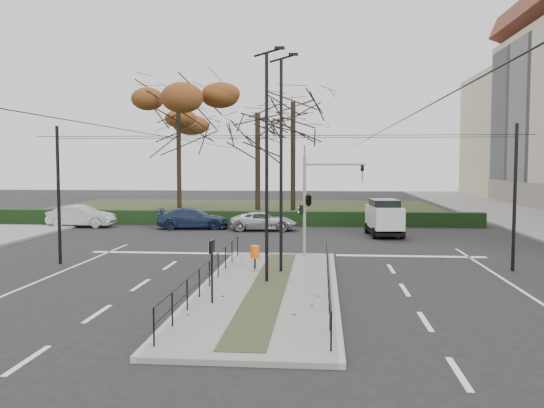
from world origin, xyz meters
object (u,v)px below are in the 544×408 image
Objects in this scene: parked_car_second at (81,216)px; white_van at (384,217)px; info_panel at (212,254)px; rust_tree at (178,107)px; bare_tree_center at (293,110)px; parked_car_fourth at (264,221)px; litter_bin at (255,252)px; bare_tree_near at (258,120)px; traffic_light at (310,198)px; parked_car_third at (193,218)px; streetlamp_median_far at (282,162)px; streetlamp_median_near at (267,164)px.

parked_car_second is 20.57m from white_van.
info_panel is 0.43× the size of parked_car_second.
bare_tree_center is (10.93, -1.24, -0.52)m from rust_tree.
parked_car_fourth is 21.21m from rust_tree.
bare_tree_near is at bearing 96.21° from litter_bin.
parked_car_third is at bearing 125.50° from traffic_light.
rust_tree reaches higher than parked_car_third.
info_panel is 0.23× the size of streetlamp_median_far.
streetlamp_median_far is at bearing -136.23° from parked_car_second.
parked_car_second is 7.91m from parked_car_third.
streetlamp_median_near is 0.64× the size of bare_tree_center.
white_van is 17.82m from bare_tree_near.
streetlamp_median_near reaches higher than parked_car_fourth.
info_panel is at bearing -106.32° from traffic_light.
streetlamp_median_near is 19.16m from parked_car_third.
streetlamp_median_near is 16.14m from white_van.
bare_tree_center is at bearing -7.58° from parked_car_fourth.
streetlamp_median_far is 15.70m from parked_car_fourth.
streetlamp_median_far is 1.88× the size of parked_car_second.
bare_tree_center reaches higher than parked_car_second.
bare_tree_center reaches higher than litter_bin.
info_panel is 36.32m from bare_tree_center.
streetlamp_median_far is at bearing -87.88° from bare_tree_center.
white_van is at bearing 68.64° from info_panel.
litter_bin is 0.49× the size of info_panel.
litter_bin is 5.88m from info_panel.
litter_bin is 0.07× the size of bare_tree_center.
litter_bin is 20.74m from parked_car_second.
bare_tree_center is at bearing -43.64° from parked_car_second.
parked_car_third is at bearing -91.84° from parked_car_second.
streetlamp_median_near is at bearing -82.85° from bare_tree_near.
bare_tree_center is (-1.12, 30.26, 4.78)m from streetlamp_median_far.
traffic_light is at bearing 73.68° from info_panel.
bare_tree_near is (-3.93, 26.39, 3.61)m from streetlamp_median_far.
rust_tree is at bearing -10.30° from parked_car_second.
streetlamp_median_far is 0.67× the size of rust_tree.
streetlamp_median_far is at bearing -162.15° from parked_car_third.
streetlamp_median_near is 1.84× the size of parked_car_second.
bare_tree_near is (-2.82, 25.86, 7.23)m from litter_bin.
bare_tree_center is (1.12, 15.20, 8.62)m from parked_car_fourth.
streetlamp_median_far is 0.65× the size of bare_tree_center.
traffic_light is 11.54m from parked_car_fourth.
traffic_light is 19.96m from parked_car_second.
traffic_light is 31.05m from rust_tree.
streetlamp_median_far is 34.14m from rust_tree.
parked_car_second is 12.80m from parked_car_fourth.
parked_car_third reaches higher than parked_car_fourth.
bare_tree_near is at bearing -46.17° from parked_car_second.
traffic_light is at bearing -85.30° from bare_tree_center.
info_panel is at bearing -74.34° from rust_tree.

